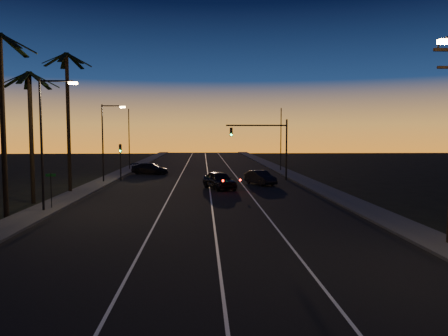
{
  "coord_description": "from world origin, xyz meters",
  "views": [
    {
      "loc": [
        -0.15,
        -9.94,
        5.33
      ],
      "look_at": [
        1.42,
        22.33,
        2.8
      ],
      "focal_mm": 35.0,
      "sensor_mm": 36.0,
      "label": 1
    }
  ],
  "objects": [
    {
      "name": "lead_car",
      "position": [
        1.44,
        32.02,
        0.86
      ],
      "size": [
        3.69,
        5.86,
        1.7
      ],
      "color": "black",
      "rests_on": "road"
    },
    {
      "name": "palm_mid",
      "position": [
        -13.2,
        24.0,
        6.25
      ],
      "size": [
        4.25,
        4.16,
        10.03
      ],
      "color": "black",
      "rests_on": "ground"
    },
    {
      "name": "far_pole_left",
      "position": [
        -11.0,
        55.0,
        4.5
      ],
      "size": [
        0.14,
        0.14,
        9.0
      ],
      "primitive_type": "cylinder",
      "color": "black",
      "rests_on": "ground"
    },
    {
      "name": "signal_post",
      "position": [
        -9.5,
        39.98,
        2.89
      ],
      "size": [
        0.28,
        0.37,
        4.2
      ],
      "color": "black",
      "rests_on": "ground"
    },
    {
      "name": "street_sign",
      "position": [
        -10.8,
        21.0,
        1.66
      ],
      "size": [
        0.7,
        0.06,
        2.6
      ],
      "color": "black",
      "rests_on": "ground"
    },
    {
      "name": "sidewalk_right",
      "position": [
        11.2,
        30.0,
        0.08
      ],
      "size": [
        2.4,
        170.0,
        0.16
      ],
      "primitive_type": "cube",
      "color": "#3A3A37",
      "rests_on": "ground"
    },
    {
      "name": "lane_stripe_left",
      "position": [
        -3.0,
        30.0,
        0.02
      ],
      "size": [
        0.12,
        160.0,
        0.01
      ],
      "primitive_type": "cube",
      "color": "silver",
      "rests_on": "road"
    },
    {
      "name": "cross_car",
      "position": [
        -7.14,
        48.0,
        0.74
      ],
      "size": [
        5.42,
        3.68,
        1.46
      ],
      "color": "black",
      "rests_on": "road"
    },
    {
      "name": "palm_near",
      "position": [
        -12.6,
        18.0,
        7.07
      ],
      "size": [
        4.25,
        4.16,
        11.53
      ],
      "color": "black",
      "rests_on": "ground"
    },
    {
      "name": "road",
      "position": [
        0.0,
        30.0,
        0.01
      ],
      "size": [
        20.0,
        170.0,
        0.01
      ],
      "primitive_type": "cube",
      "color": "black",
      "rests_on": "ground"
    },
    {
      "name": "palm_far",
      "position": [
        -12.2,
        30.0,
        7.61
      ],
      "size": [
        4.25,
        4.16,
        12.53
      ],
      "color": "black",
      "rests_on": "ground"
    },
    {
      "name": "far_pole_right",
      "position": [
        11.0,
        52.0,
        4.5
      ],
      "size": [
        0.14,
        0.14,
        9.0
      ],
      "primitive_type": "cylinder",
      "color": "black",
      "rests_on": "ground"
    },
    {
      "name": "signal_mast",
      "position": [
        7.14,
        39.99,
        4.78
      ],
      "size": [
        7.1,
        0.41,
        7.0
      ],
      "color": "black",
      "rests_on": "ground"
    },
    {
      "name": "streetlight_left_near",
      "position": [
        -10.7,
        20.0,
        5.32
      ],
      "size": [
        2.55,
        0.26,
        9.0
      ],
      "color": "black",
      "rests_on": "ground"
    },
    {
      "name": "lane_stripe_mid",
      "position": [
        0.5,
        30.0,
        0.02
      ],
      "size": [
        0.12,
        160.0,
        0.01
      ],
      "primitive_type": "cube",
      "color": "silver",
      "rests_on": "road"
    },
    {
      "name": "lane_stripe_right",
      "position": [
        4.0,
        30.0,
        0.02
      ],
      "size": [
        0.12,
        160.0,
        0.01
      ],
      "primitive_type": "cube",
      "color": "silver",
      "rests_on": "road"
    },
    {
      "name": "streetlight_left_far",
      "position": [
        -10.69,
        38.0,
        5.06
      ],
      "size": [
        2.55,
        0.26,
        8.5
      ],
      "color": "black",
      "rests_on": "ground"
    },
    {
      "name": "sidewalk_left",
      "position": [
        -11.2,
        30.0,
        0.08
      ],
      "size": [
        2.4,
        170.0,
        0.16
      ],
      "primitive_type": "cube",
      "color": "#3A3A37",
      "rests_on": "ground"
    },
    {
      "name": "right_car",
      "position": [
        5.88,
        35.4,
        0.74
      ],
      "size": [
        3.15,
        4.67,
        1.46
      ],
      "color": "black",
      "rests_on": "road"
    }
  ]
}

